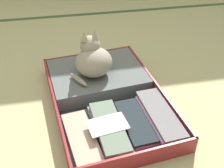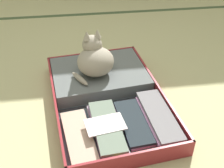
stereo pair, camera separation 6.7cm
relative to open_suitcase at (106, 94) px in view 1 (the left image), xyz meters
The scene contains 4 objects.
ground_plane 0.15m from the open_suitcase, 155.74° to the right, with size 10.00×10.00×0.00m, color tan.
tatami_border 1.29m from the open_suitcase, 95.91° to the left, with size 4.80×0.05×0.00m.
open_suitcase is the anchor object (origin of this frame).
black_cat 0.22m from the open_suitcase, 109.77° to the left, with size 0.29×0.27×0.27m.
Camera 1 is at (-0.08, -1.26, 1.10)m, focal length 46.83 mm.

